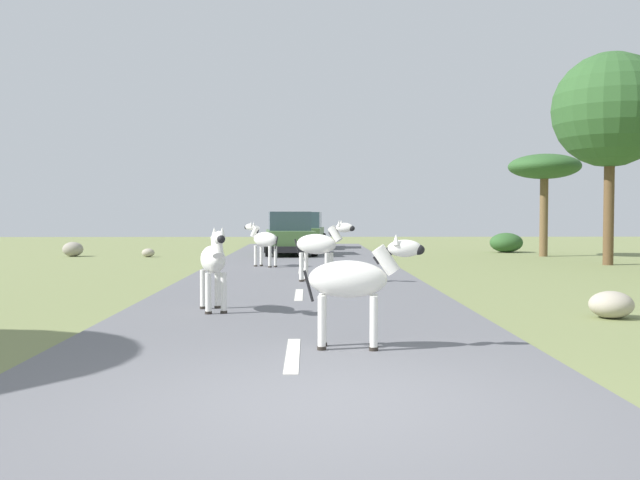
{
  "coord_description": "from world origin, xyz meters",
  "views": [
    {
      "loc": [
        -0.17,
        -6.04,
        1.7
      ],
      "look_at": [
        0.14,
        11.4,
        1.04
      ],
      "focal_mm": 38.8,
      "sensor_mm": 36.0,
      "label": 1
    }
  ],
  "objects_px": {
    "car_0": "(303,231)",
    "zebra_4": "(264,240)",
    "tree_2": "(610,111)",
    "rock_3": "(73,249)",
    "zebra_3": "(320,245)",
    "tree_0": "(544,168)",
    "bush_1": "(506,243)",
    "zebra_0": "(214,261)",
    "rock_1": "(611,305)",
    "zebra_2": "(355,281)",
    "car_1": "(289,235)",
    "rock_4": "(148,253)"
  },
  "relations": [
    {
      "from": "rock_3",
      "to": "bush_1",
      "type": "bearing_deg",
      "value": 8.15
    },
    {
      "from": "tree_2",
      "to": "rock_3",
      "type": "relative_size",
      "value": 8.65
    },
    {
      "from": "zebra_3",
      "to": "tree_0",
      "type": "distance_m",
      "value": 14.3
    },
    {
      "from": "zebra_3",
      "to": "tree_2",
      "type": "distance_m",
      "value": 12.17
    },
    {
      "from": "zebra_4",
      "to": "rock_3",
      "type": "bearing_deg",
      "value": 94.9
    },
    {
      "from": "zebra_4",
      "to": "rock_1",
      "type": "relative_size",
      "value": 1.97
    },
    {
      "from": "tree_0",
      "to": "car_0",
      "type": "bearing_deg",
      "value": 148.45
    },
    {
      "from": "bush_1",
      "to": "rock_4",
      "type": "relative_size",
      "value": 2.9
    },
    {
      "from": "zebra_0",
      "to": "car_1",
      "type": "relative_size",
      "value": 0.33
    },
    {
      "from": "zebra_2",
      "to": "car_1",
      "type": "bearing_deg",
      "value": -171.27
    },
    {
      "from": "zebra_4",
      "to": "zebra_2",
      "type": "bearing_deg",
      "value": -129.42
    },
    {
      "from": "car_0",
      "to": "zebra_4",
      "type": "bearing_deg",
      "value": 88.26
    },
    {
      "from": "zebra_2",
      "to": "zebra_4",
      "type": "xyz_separation_m",
      "value": [
        -1.95,
        13.18,
        0.0
      ]
    },
    {
      "from": "zebra_2",
      "to": "rock_3",
      "type": "height_order",
      "value": "zebra_2"
    },
    {
      "from": "tree_2",
      "to": "rock_1",
      "type": "bearing_deg",
      "value": -113.46
    },
    {
      "from": "tree_2",
      "to": "rock_1",
      "type": "relative_size",
      "value": 9.87
    },
    {
      "from": "zebra_2",
      "to": "zebra_4",
      "type": "relative_size",
      "value": 1.06
    },
    {
      "from": "tree_2",
      "to": "rock_3",
      "type": "height_order",
      "value": "tree_2"
    },
    {
      "from": "zebra_2",
      "to": "tree_2",
      "type": "distance_m",
      "value": 17.68
    },
    {
      "from": "zebra_3",
      "to": "car_0",
      "type": "relative_size",
      "value": 0.34
    },
    {
      "from": "bush_1",
      "to": "zebra_0",
      "type": "bearing_deg",
      "value": -119.05
    },
    {
      "from": "rock_1",
      "to": "car_0",
      "type": "bearing_deg",
      "value": 103.06
    },
    {
      "from": "car_0",
      "to": "rock_1",
      "type": "height_order",
      "value": "car_0"
    },
    {
      "from": "rock_4",
      "to": "zebra_2",
      "type": "bearing_deg",
      "value": -70.01
    },
    {
      "from": "car_1",
      "to": "zebra_4",
      "type": "bearing_deg",
      "value": 79.89
    },
    {
      "from": "zebra_2",
      "to": "bush_1",
      "type": "relative_size",
      "value": 1.03
    },
    {
      "from": "zebra_0",
      "to": "zebra_2",
      "type": "xyz_separation_m",
      "value": [
        2.16,
        -3.21,
        -0.03
      ]
    },
    {
      "from": "bush_1",
      "to": "rock_3",
      "type": "relative_size",
      "value": 1.78
    },
    {
      "from": "zebra_2",
      "to": "rock_3",
      "type": "distance_m",
      "value": 21.68
    },
    {
      "from": "tree_2",
      "to": "rock_1",
      "type": "distance_m",
      "value": 13.6
    },
    {
      "from": "car_0",
      "to": "zebra_0",
      "type": "bearing_deg",
      "value": 90.34
    },
    {
      "from": "car_0",
      "to": "zebra_2",
      "type": "bearing_deg",
      "value": 95.77
    },
    {
      "from": "zebra_3",
      "to": "rock_3",
      "type": "xyz_separation_m",
      "value": [
        -9.66,
        10.95,
        -0.66
      ]
    },
    {
      "from": "zebra_2",
      "to": "tree_0",
      "type": "distance_m",
      "value": 21.12
    },
    {
      "from": "zebra_3",
      "to": "tree_2",
      "type": "xyz_separation_m",
      "value": [
        9.71,
        6.04,
        4.16
      ]
    },
    {
      "from": "car_0",
      "to": "bush_1",
      "type": "bearing_deg",
      "value": 165.18
    },
    {
      "from": "rock_1",
      "to": "rock_4",
      "type": "distance_m",
      "value": 19.67
    },
    {
      "from": "zebra_4",
      "to": "car_1",
      "type": "relative_size",
      "value": 0.31
    },
    {
      "from": "car_0",
      "to": "tree_2",
      "type": "relative_size",
      "value": 0.63
    },
    {
      "from": "car_0",
      "to": "tree_2",
      "type": "distance_m",
      "value": 15.29
    },
    {
      "from": "zebra_4",
      "to": "tree_2",
      "type": "xyz_separation_m",
      "value": [
        11.38,
        1.17,
        4.22
      ]
    },
    {
      "from": "rock_3",
      "to": "tree_0",
      "type": "bearing_deg",
      "value": -0.8
    },
    {
      "from": "zebra_4",
      "to": "bush_1",
      "type": "relative_size",
      "value": 0.97
    },
    {
      "from": "car_1",
      "to": "tree_2",
      "type": "xyz_separation_m",
      "value": [
        10.75,
        -5.37,
        4.26
      ]
    },
    {
      "from": "bush_1",
      "to": "rock_3",
      "type": "height_order",
      "value": "bush_1"
    },
    {
      "from": "zebra_2",
      "to": "zebra_3",
      "type": "relative_size",
      "value": 0.99
    },
    {
      "from": "zebra_4",
      "to": "rock_3",
      "type": "relative_size",
      "value": 1.73
    },
    {
      "from": "car_1",
      "to": "rock_1",
      "type": "height_order",
      "value": "car_1"
    },
    {
      "from": "zebra_3",
      "to": "rock_4",
      "type": "bearing_deg",
      "value": -122.69
    },
    {
      "from": "zebra_3",
      "to": "tree_0",
      "type": "relative_size",
      "value": 0.37
    }
  ]
}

